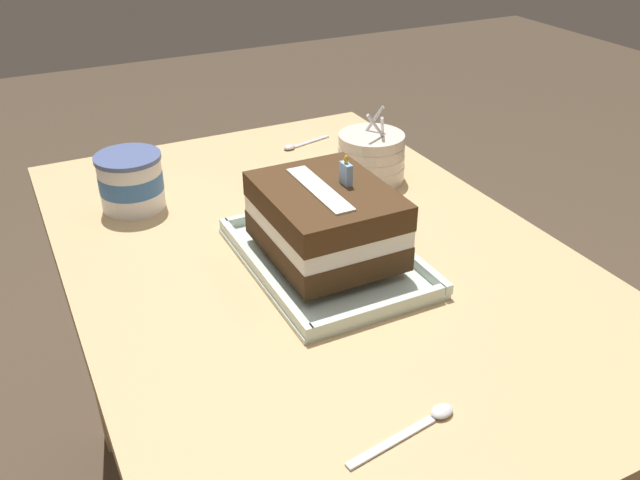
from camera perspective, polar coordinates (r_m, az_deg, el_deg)
The scene contains 7 objects.
dining_table at distance 1.15m, azimuth -0.53°, elevation -5.71°, with size 1.10×0.75×0.75m.
foil_tray at distance 1.05m, azimuth 0.58°, elevation -1.59°, with size 0.34×0.23×0.02m.
birthday_cake at distance 1.02m, azimuth 0.60°, elevation 1.76°, with size 0.22×0.18×0.15m.
bowl_stack at distance 1.32m, azimuth 4.31°, elevation 7.00°, with size 0.13×0.13×0.14m.
ice_cream_tub at distance 1.25m, azimuth -15.67°, elevation 4.79°, with size 0.12×0.12×0.10m.
serving_spoon_near_tray at distance 1.48m, azimuth -1.98°, elevation 8.02°, with size 0.05×0.12×0.01m.
serving_spoon_by_bowls at distance 0.79m, azimuth 8.77°, elevation -14.97°, with size 0.04×0.15×0.01m.
Camera 1 is at (0.84, -0.41, 1.31)m, focal length 37.90 mm.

